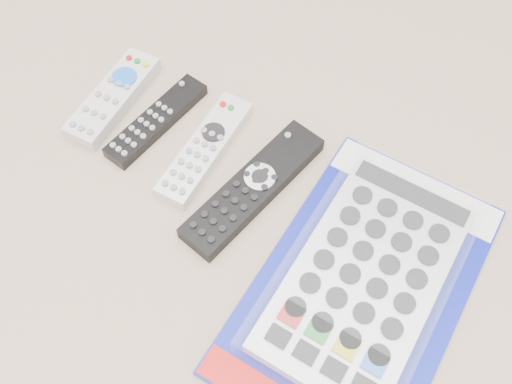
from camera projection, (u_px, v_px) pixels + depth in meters
The scene contains 5 objects.
remote_small_grey at pixel (113, 98), 0.81m from camera, with size 0.06×0.17×0.03m.
remote_slim_black at pixel (156, 121), 0.80m from camera, with size 0.06×0.18×0.02m.
remote_silver_dvd at pixel (205, 149), 0.77m from camera, with size 0.05×0.19×0.02m.
remote_large_black at pixel (253, 188), 0.74m from camera, with size 0.10×0.23×0.02m.
jumbo_remote_packaged at pixel (366, 278), 0.66m from camera, with size 0.23×0.38×0.05m.
Camera 1 is at (0.23, -0.32, 0.64)m, focal length 40.00 mm.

